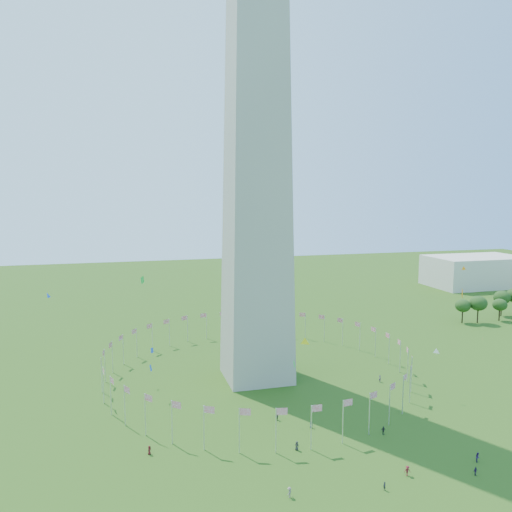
% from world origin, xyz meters
% --- Properties ---
extents(ground, '(600.00, 600.00, 0.00)m').
position_xyz_m(ground, '(0.00, 0.00, 0.00)').
color(ground, '#22440F').
rests_on(ground, ground).
extents(washington_monument, '(16.80, 16.80, 169.00)m').
position_xyz_m(washington_monument, '(0.00, 50.00, 84.50)').
color(washington_monument, '#A6A193').
rests_on(washington_monument, ground).
extents(flag_ring, '(80.24, 80.24, 9.00)m').
position_xyz_m(flag_ring, '(-0.00, 50.00, 4.50)').
color(flag_ring, silver).
rests_on(flag_ring, ground).
extents(gov_building_east_a, '(50.00, 30.00, 16.00)m').
position_xyz_m(gov_building_east_a, '(150.00, 150.00, 8.00)').
color(gov_building_east_a, beige).
rests_on(gov_building_east_a, ground).
extents(crowd, '(86.16, 71.80, 1.89)m').
position_xyz_m(crowd, '(8.48, -1.30, 0.86)').
color(crowd, '#1F2349').
rests_on(crowd, ground).
extents(kites_aloft, '(105.90, 75.48, 35.53)m').
position_xyz_m(kites_aloft, '(13.19, 27.77, 17.20)').
color(kites_aloft, yellow).
rests_on(kites_aloft, ground).
extents(tree_line_east, '(52.92, 15.85, 10.98)m').
position_xyz_m(tree_line_east, '(114.47, 85.50, 4.95)').
color(tree_line_east, '#29511B').
rests_on(tree_line_east, ground).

